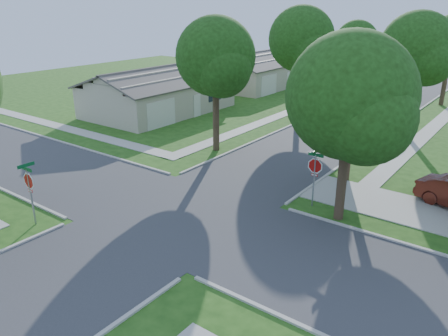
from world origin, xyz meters
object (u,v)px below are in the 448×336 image
stop_sign_ne (315,168)px  car_curb_east (396,100)px  stop_sign_sw (29,184)px  tree_e_mid (417,52)px  tree_e_near (356,82)px  tree_w_near (216,60)px  tree_w_far (357,44)px  house_nw_far (257,74)px  tree_w_mid (302,42)px  house_nw_near (159,96)px  car_curb_west (402,82)px  tree_ne_corner (351,102)px

stop_sign_ne → car_curb_east: bearing=97.7°
stop_sign_sw → tree_e_mid: tree_e_mid is taller
tree_e_near → car_curb_east: tree_e_near is taller
tree_w_near → tree_w_far: (-0.01, 25.00, -0.61)m
house_nw_far → stop_sign_ne: bearing=-52.8°
tree_w_mid → house_nw_near: 13.77m
car_curb_west → car_curb_east: bearing=107.1°
stop_sign_sw → tree_w_near: size_ratio=0.33×
house_nw_near → car_curb_east: size_ratio=3.54×
tree_w_mid → house_nw_far: bearing=135.9°
stop_sign_sw → house_nw_near: 22.71m
car_curb_east → house_nw_near: bearing=-130.1°
tree_ne_corner → house_nw_near: size_ratio=0.64×
stop_sign_sw → tree_ne_corner: 14.64m
house_nw_far → tree_w_mid: bearing=-44.1°
house_nw_near → car_curb_west: house_nw_near is taller
stop_sign_sw → car_curb_east: size_ratio=0.78×
tree_e_near → tree_w_far: (-9.40, 25.00, -0.14)m
tree_e_near → house_nw_far: tree_e_near is taller
stop_sign_sw → tree_ne_corner: tree_ne_corner is taller
stop_sign_sw → tree_e_near: (9.45, 13.71, 3.61)m
tree_w_far → car_curb_east: bearing=-30.7°
stop_sign_ne → tree_w_mid: (-9.34, 16.31, 4.46)m
tree_e_mid → tree_ne_corner: bearing=-84.6°
tree_w_mid → tree_w_far: bearing=90.0°
stop_sign_ne → tree_e_mid: 16.84m
tree_ne_corner → car_curb_east: tree_ne_corner is taller
tree_w_mid → house_nw_far: size_ratio=0.70×
stop_sign_ne → car_curb_west: stop_sign_ne is taller
tree_w_far → car_curb_west: (3.45, 7.08, -4.78)m
stop_sign_sw → house_nw_far: size_ratio=0.22×
stop_sign_ne → tree_e_mid: bearing=89.8°
stop_sign_sw → car_curb_west: bearing=85.6°
tree_w_mid → house_nw_near: tree_w_mid is taller
stop_sign_sw → stop_sign_ne: size_ratio=1.00×
tree_e_mid → house_nw_near: bearing=-163.8°
tree_e_near → house_nw_far: (-20.74, 22.99, -4.13)m
tree_e_near → house_nw_far: size_ratio=0.61×
stop_sign_sw → tree_w_far: size_ratio=0.37×
stop_sign_ne → tree_w_near: (-9.34, 4.31, 4.08)m
stop_sign_ne → tree_w_mid: 19.31m
tree_w_near → house_nw_near: size_ratio=0.66×
stop_sign_ne → tree_ne_corner: (1.66, -0.49, 3.56)m
tree_ne_corner → house_nw_near: tree_ne_corner is taller
tree_w_near → house_nw_far: size_ratio=0.66×
house_nw_far → car_curb_west: bearing=31.6°
tree_ne_corner → car_curb_west: (-7.56, 36.88, -4.87)m
tree_w_far → house_nw_near: 22.49m
house_nw_near → tree_w_near: bearing=-27.8°
stop_sign_sw → tree_e_mid: bearing=69.8°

